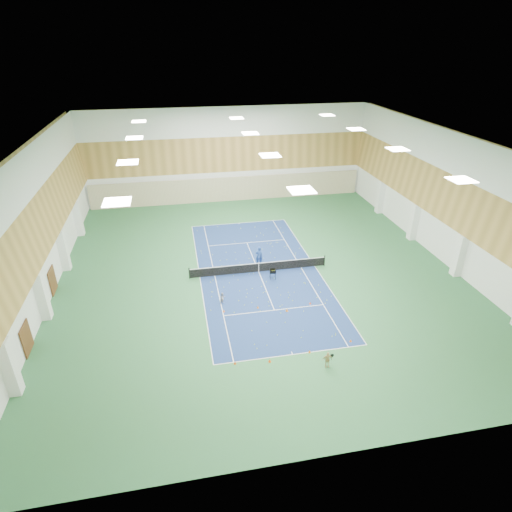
{
  "coord_description": "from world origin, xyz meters",
  "views": [
    {
      "loc": [
        -6.92,
        -34.09,
        19.63
      ],
      "look_at": [
        -0.37,
        -0.59,
        2.0
      ],
      "focal_mm": 30.0,
      "sensor_mm": 36.0,
      "label": 1
    }
  ],
  "objects_px": {
    "tennis_net": "(259,267)",
    "ball_cart": "(273,274)",
    "child_apron": "(327,359)",
    "coach": "(259,256)",
    "child_court": "(223,298)"
  },
  "relations": [
    {
      "from": "ball_cart",
      "to": "coach",
      "type": "bearing_deg",
      "value": 108.5
    },
    {
      "from": "ball_cart",
      "to": "tennis_net",
      "type": "bearing_deg",
      "value": 128.92
    },
    {
      "from": "child_court",
      "to": "child_apron",
      "type": "bearing_deg",
      "value": -93.96
    },
    {
      "from": "child_court",
      "to": "ball_cart",
      "type": "distance_m",
      "value": 5.82
    },
    {
      "from": "tennis_net",
      "to": "child_apron",
      "type": "xyz_separation_m",
      "value": [
        1.92,
        -13.47,
        0.05
      ]
    },
    {
      "from": "coach",
      "to": "ball_cart",
      "type": "height_order",
      "value": "coach"
    },
    {
      "from": "coach",
      "to": "tennis_net",
      "type": "bearing_deg",
      "value": 77.13
    },
    {
      "from": "coach",
      "to": "ball_cart",
      "type": "distance_m",
      "value": 3.02
    },
    {
      "from": "tennis_net",
      "to": "ball_cart",
      "type": "xyz_separation_m",
      "value": [
        0.99,
        -1.48,
        -0.07
      ]
    },
    {
      "from": "child_court",
      "to": "ball_cart",
      "type": "bearing_deg",
      "value": -5.22
    },
    {
      "from": "coach",
      "to": "ball_cart",
      "type": "bearing_deg",
      "value": 102.47
    },
    {
      "from": "coach",
      "to": "child_apron",
      "type": "distance_m",
      "value": 14.98
    },
    {
      "from": "tennis_net",
      "to": "ball_cart",
      "type": "height_order",
      "value": "tennis_net"
    },
    {
      "from": "child_apron",
      "to": "ball_cart",
      "type": "distance_m",
      "value": 12.02
    },
    {
      "from": "ball_cart",
      "to": "child_court",
      "type": "bearing_deg",
      "value": -142.6
    }
  ]
}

